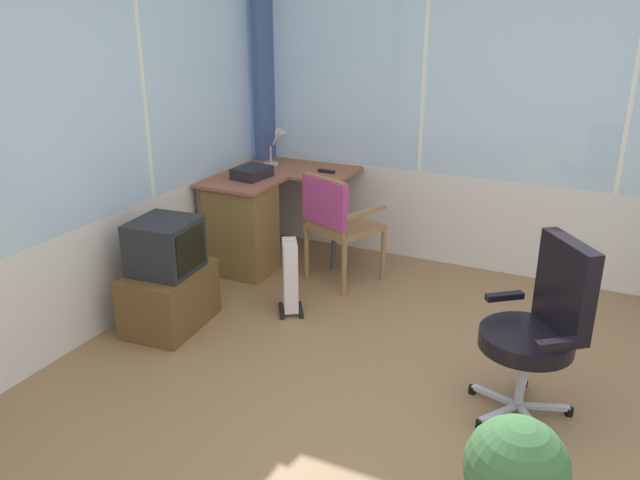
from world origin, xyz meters
The scene contains 13 objects.
ground centered at (0.00, 0.00, -0.03)m, with size 5.73×5.59×0.06m, color olive.
north_window_panel centered at (0.00, 2.33, 1.30)m, with size 4.73×0.07×2.60m.
east_window_panel centered at (2.39, 0.00, 1.30)m, with size 0.07×4.59×2.60m.
curtain_corner centered at (2.26, 2.20, 1.25)m, with size 0.23×0.07×2.50m, color #3F5486.
desk centered at (1.50, 1.97, 0.42)m, with size 1.13×1.02×0.78m.
desk_lamp centered at (2.13, 1.97, 0.99)m, with size 0.22×0.19×0.33m.
tv_remote centered at (2.03, 1.47, 0.79)m, with size 0.04×0.15×0.02m, color black.
paper_tray centered at (1.61, 1.95, 0.82)m, with size 0.30×0.23×0.09m, color black.
wooden_armchair centered at (1.57, 1.19, 0.57)m, with size 0.63×0.63×0.90m.
office_chair centered at (0.48, -0.52, 0.57)m, with size 0.61×0.61×1.01m.
tv_on_stand centered at (0.42, 1.92, 0.34)m, with size 0.68×0.49×0.78m.
space_heater centered at (0.98, 1.27, 0.28)m, with size 0.29×0.27×0.56m.
potted_plant centered at (-0.44, -0.56, 0.30)m, with size 0.45×0.45×0.54m.
Camera 1 is at (-2.77, -0.77, 2.17)m, focal length 36.16 mm.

